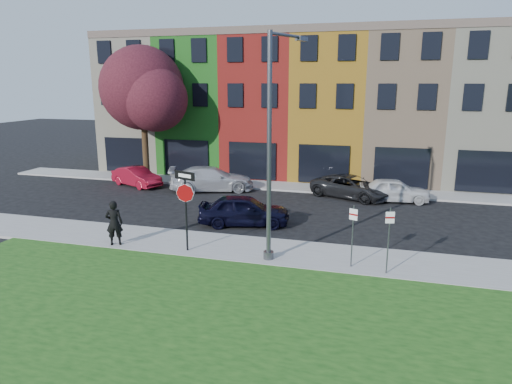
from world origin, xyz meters
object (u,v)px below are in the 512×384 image
(stop_sign, at_px, (185,195))
(man, at_px, (114,223))
(street_lamp, at_px, (272,149))
(sedan_near, at_px, (244,210))

(stop_sign, relative_size, man, 1.71)
(stop_sign, height_order, street_lamp, street_lamp)
(man, bearing_deg, street_lamp, 160.77)
(man, distance_m, street_lamp, 7.56)
(stop_sign, bearing_deg, man, -157.31)
(street_lamp, bearing_deg, sedan_near, 142.11)
(man, distance_m, sedan_near, 6.28)
(man, relative_size, sedan_near, 0.41)
(sedan_near, relative_size, street_lamp, 0.56)
(stop_sign, xyz_separation_m, sedan_near, (1.14, 4.29, -1.72))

